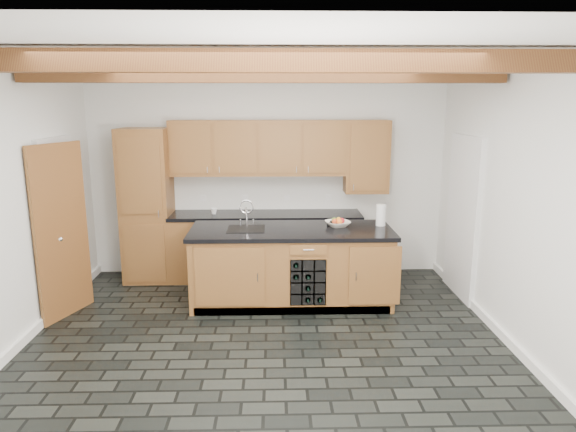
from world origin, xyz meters
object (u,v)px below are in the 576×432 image
object	(u,v)px
kitchen_scale	(334,223)
paper_towel	(381,215)
fruit_bowl	(338,224)
island	(292,266)

from	to	relation	value
kitchen_scale	paper_towel	distance (m)	0.58
kitchen_scale	paper_towel	xyz separation A→B (m)	(0.57, -0.06, 0.11)
kitchen_scale	fruit_bowl	bearing A→B (deg)	-70.38
fruit_bowl	paper_towel	bearing A→B (deg)	5.06
island	fruit_bowl	xyz separation A→B (m)	(0.57, 0.11, 0.50)
kitchen_scale	paper_towel	size ratio (longest dim) A/B	0.70
island	paper_towel	xyz separation A→B (m)	(1.11, 0.16, 0.60)
island	paper_towel	world-z (taller)	paper_towel
island	paper_towel	distance (m)	1.27
fruit_bowl	kitchen_scale	bearing A→B (deg)	106.42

